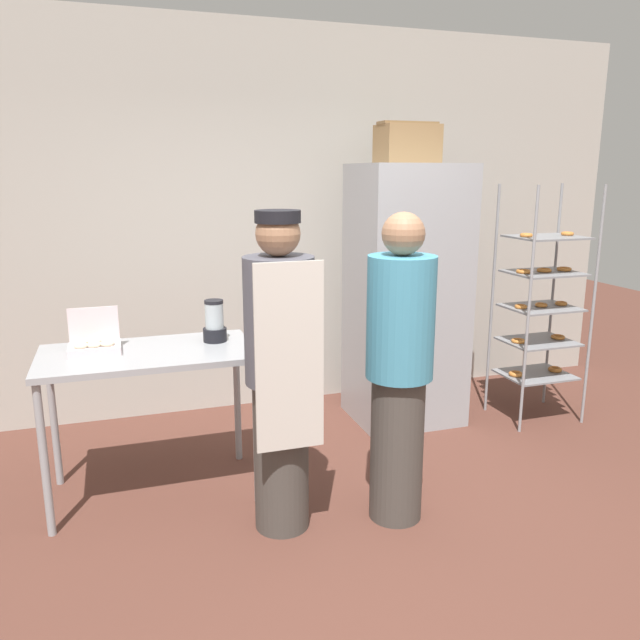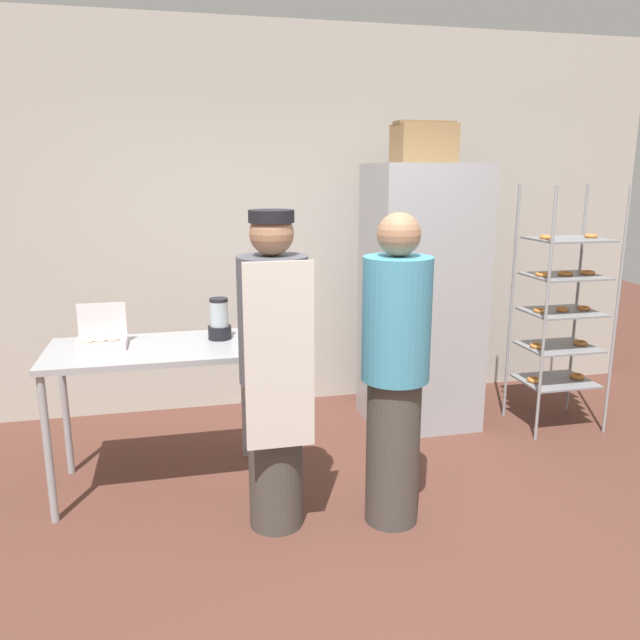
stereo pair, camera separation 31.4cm
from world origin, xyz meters
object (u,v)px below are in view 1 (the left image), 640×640
refrigerator (406,296)px  person_baker (280,371)px  baking_rack (541,307)px  donut_box (94,345)px  cardboard_storage_box (407,143)px  person_customer (399,369)px  blender_pitcher (215,323)px

refrigerator → person_baker: refrigerator is taller
refrigerator → baking_rack: bearing=-17.5°
refrigerator → donut_box: size_ratio=6.92×
baking_rack → person_baker: (-2.32, -0.92, 0.00)m
cardboard_storage_box → baking_rack: bearing=-22.2°
baking_rack → person_customer: size_ratio=1.06×
blender_pitcher → person_baker: size_ratio=0.15×
cardboard_storage_box → person_baker: 2.23m
baking_rack → donut_box: (-3.25, -0.26, 0.05)m
person_customer → person_baker: bearing=171.0°
blender_pitcher → person_baker: person_baker is taller
refrigerator → person_baker: 1.81m
donut_box → cardboard_storage_box: (2.26, 0.66, 1.17)m
refrigerator → donut_box: (-2.25, -0.57, -0.04)m
donut_box → cardboard_storage_box: 2.63m
blender_pitcher → person_baker: bearing=-71.6°
donut_box → baking_rack: bearing=4.5°
cardboard_storage_box → donut_box: bearing=-163.7°
refrigerator → person_customer: 1.50m
blender_pitcher → person_customer: 1.19m
refrigerator → person_baker: (-1.32, -1.23, -0.09)m
refrigerator → person_customer: refrigerator is taller
cardboard_storage_box → person_customer: (-0.69, -1.42, -1.24)m
donut_box → refrigerator: bearing=14.3°
donut_box → person_customer: size_ratio=0.17×
refrigerator → donut_box: refrigerator is taller
baking_rack → person_customer: baking_rack is taller
person_baker → person_customer: 0.64m
cardboard_storage_box → person_baker: size_ratio=0.25×
baking_rack → blender_pitcher: size_ratio=7.10×
cardboard_storage_box → person_baker: cardboard_storage_box is taller
cardboard_storage_box → refrigerator: bearing=-96.7°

